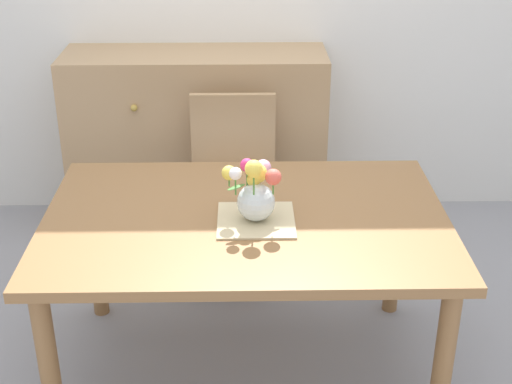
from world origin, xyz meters
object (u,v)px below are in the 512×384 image
object	(u,v)px
dining_table	(246,235)
chair_far	(233,174)
dresser	(197,141)
flower_vase	(255,190)

from	to	relation	value
dining_table	chair_far	size ratio (longest dim) A/B	1.70
dining_table	dresser	distance (m)	1.36
dining_table	dresser	bearing A→B (deg)	101.15
flower_vase	dresser	bearing A→B (deg)	102.27
chair_far	dining_table	bearing A→B (deg)	93.85
dining_table	flower_vase	bearing A→B (deg)	-47.10
dresser	flower_vase	size ratio (longest dim) A/B	5.46
chair_far	flower_vase	xyz separation A→B (m)	(0.09, -0.89, 0.34)
chair_far	flower_vase	size ratio (longest dim) A/B	3.49
dining_table	dresser	xyz separation A→B (m)	(-0.26, 1.33, -0.15)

